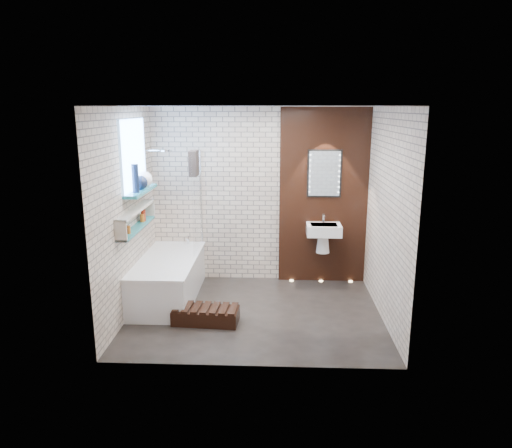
{
  "coord_description": "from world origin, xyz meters",
  "views": [
    {
      "loc": [
        0.26,
        -5.71,
        2.59
      ],
      "look_at": [
        0.0,
        0.15,
        1.15
      ],
      "focal_mm": 33.49,
      "sensor_mm": 36.0,
      "label": 1
    }
  ],
  "objects_px": {
    "walnut_step": "(206,316)",
    "washbasin": "(323,234)",
    "bath_screen": "(197,202)",
    "bathtub": "(168,278)",
    "led_mirror": "(324,174)"
  },
  "relations": [
    {
      "from": "walnut_step",
      "to": "washbasin",
      "type": "bearing_deg",
      "value": 41.56
    },
    {
      "from": "bathtub",
      "to": "washbasin",
      "type": "relative_size",
      "value": 3.0
    },
    {
      "from": "bathtub",
      "to": "led_mirror",
      "type": "distance_m",
      "value": 2.68
    },
    {
      "from": "led_mirror",
      "to": "walnut_step",
      "type": "relative_size",
      "value": 0.87
    },
    {
      "from": "washbasin",
      "to": "led_mirror",
      "type": "relative_size",
      "value": 0.83
    },
    {
      "from": "washbasin",
      "to": "walnut_step",
      "type": "distance_m",
      "value": 2.19
    },
    {
      "from": "bathtub",
      "to": "walnut_step",
      "type": "bearing_deg",
      "value": -50.2
    },
    {
      "from": "bathtub",
      "to": "walnut_step",
      "type": "relative_size",
      "value": 2.17
    },
    {
      "from": "bath_screen",
      "to": "walnut_step",
      "type": "height_order",
      "value": "bath_screen"
    },
    {
      "from": "washbasin",
      "to": "led_mirror",
      "type": "distance_m",
      "value": 0.88
    },
    {
      "from": "washbasin",
      "to": "led_mirror",
      "type": "xyz_separation_m",
      "value": [
        0.0,
        0.16,
        0.86
      ]
    },
    {
      "from": "bath_screen",
      "to": "bathtub",
      "type": "bearing_deg",
      "value": -128.9
    },
    {
      "from": "washbasin",
      "to": "led_mirror",
      "type": "height_order",
      "value": "led_mirror"
    },
    {
      "from": "bathtub",
      "to": "led_mirror",
      "type": "height_order",
      "value": "led_mirror"
    },
    {
      "from": "walnut_step",
      "to": "bath_screen",
      "type": "bearing_deg",
      "value": 102.78
    }
  ]
}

